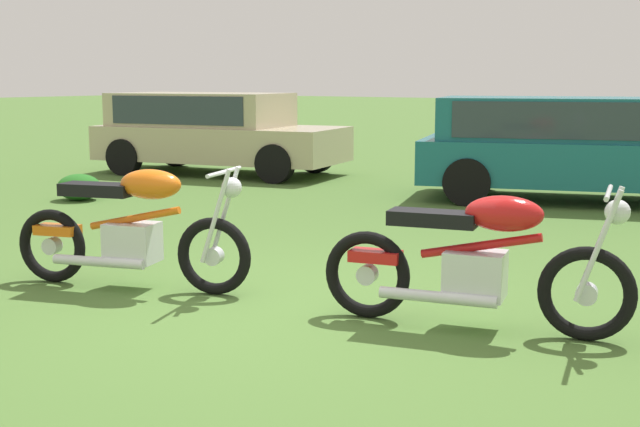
# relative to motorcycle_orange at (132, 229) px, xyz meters

# --- Properties ---
(ground_plane) EXTENTS (120.00, 120.00, 0.00)m
(ground_plane) POSITION_rel_motorcycle_orange_xyz_m (1.31, 0.19, -0.49)
(ground_plane) COLOR #476B2D
(motorcycle_orange) EXTENTS (2.01, 0.94, 1.02)m
(motorcycle_orange) POSITION_rel_motorcycle_orange_xyz_m (0.00, 0.00, 0.00)
(motorcycle_orange) COLOR black
(motorcycle_orange) RESTS_ON ground
(motorcycle_red) EXTENTS (2.09, 0.84, 1.02)m
(motorcycle_red) POSITION_rel_motorcycle_orange_xyz_m (2.76, 0.53, -0.01)
(motorcycle_red) COLOR black
(motorcycle_red) RESTS_ON ground
(car_beige) EXTENTS (4.61, 2.60, 1.43)m
(car_beige) POSITION_rel_motorcycle_orange_xyz_m (-5.04, 6.62, 0.34)
(car_beige) COLOR #BCAD8C
(car_beige) RESTS_ON ground
(car_teal) EXTENTS (4.66, 3.05, 1.43)m
(car_teal) POSITION_rel_motorcycle_orange_xyz_m (1.28, 6.86, 0.34)
(car_teal) COLOR #19606B
(car_teal) RESTS_ON ground
(shrub_low) EXTENTS (0.63, 0.58, 0.37)m
(shrub_low) POSITION_rel_motorcycle_orange_xyz_m (-4.35, 3.07, -0.31)
(shrub_low) COLOR #23681E
(shrub_low) RESTS_ON ground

